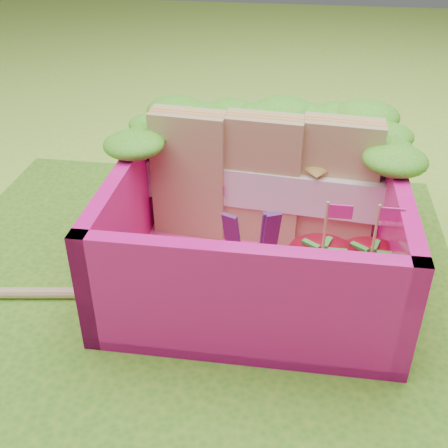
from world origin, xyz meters
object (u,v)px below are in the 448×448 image
sandwich_stack (263,180)px  strawberry_right (367,280)px  broccoli (154,261)px  strawberry_left (319,278)px  bento_box (257,222)px

sandwich_stack → strawberry_right: size_ratio=2.31×
broccoli → strawberry_left: size_ratio=0.61×
sandwich_stack → broccoli: size_ratio=3.72×
broccoli → sandwich_stack: bearing=52.7°
bento_box → strawberry_right: (0.50, -0.27, -0.08)m
strawberry_right → bento_box: bearing=151.3°
broccoli → strawberry_right: bearing=2.8°
bento_box → broccoli: 0.53m
sandwich_stack → strawberry_right: (0.50, -0.52, -0.18)m
bento_box → strawberry_right: 0.58m
sandwich_stack → strawberry_right: 0.74m
bento_box → sandwich_stack: bearing=88.9°
sandwich_stack → bento_box: bearing=-91.1°
bento_box → strawberry_left: bearing=-44.7°
broccoli → strawberry_right: (0.92, 0.05, -0.04)m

